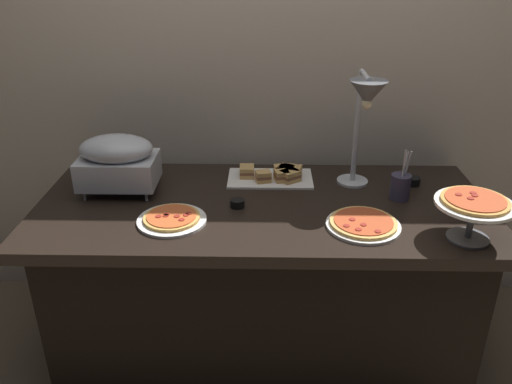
% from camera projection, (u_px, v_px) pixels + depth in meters
% --- Properties ---
extents(ground_plane, '(8.00, 8.00, 0.00)m').
position_uv_depth(ground_plane, '(262.00, 342.00, 2.51)').
color(ground_plane, brown).
extents(back_wall, '(4.40, 0.04, 2.40)m').
position_uv_depth(back_wall, '(264.00, 72.00, 2.44)').
color(back_wall, '#B7A893').
rests_on(back_wall, ground_plane).
extents(buffet_table, '(1.90, 0.84, 0.76)m').
position_uv_depth(buffet_table, '(262.00, 276.00, 2.34)').
color(buffet_table, black).
rests_on(buffet_table, ground_plane).
extents(chafing_dish, '(0.33, 0.23, 0.26)m').
position_uv_depth(chafing_dish, '(118.00, 160.00, 2.21)').
color(chafing_dish, '#B7BABF').
rests_on(chafing_dish, buffet_table).
extents(heat_lamp, '(0.15, 0.31, 0.52)m').
position_uv_depth(heat_lamp, '(365.00, 105.00, 2.07)').
color(heat_lamp, '#B7BABF').
rests_on(heat_lamp, buffet_table).
extents(pizza_plate_front, '(0.27, 0.27, 0.03)m').
position_uv_depth(pizza_plate_front, '(172.00, 219.00, 2.02)').
color(pizza_plate_front, white).
rests_on(pizza_plate_front, buffet_table).
extents(pizza_plate_center, '(0.29, 0.29, 0.03)m').
position_uv_depth(pizza_plate_center, '(363.00, 224.00, 1.99)').
color(pizza_plate_center, white).
rests_on(pizza_plate_center, buffet_table).
extents(pizza_plate_raised_stand, '(0.28, 0.28, 0.17)m').
position_uv_depth(pizza_plate_raised_stand, '(474.00, 206.00, 1.85)').
color(pizza_plate_raised_stand, '#595B60').
rests_on(pizza_plate_raised_stand, buffet_table).
extents(sandwich_platter, '(0.39, 0.22, 0.06)m').
position_uv_depth(sandwich_platter, '(275.00, 175.00, 2.38)').
color(sandwich_platter, white).
rests_on(sandwich_platter, buffet_table).
extents(sauce_cup_near, '(0.06, 0.06, 0.03)m').
position_uv_depth(sauce_cup_near, '(237.00, 203.00, 2.14)').
color(sauce_cup_near, black).
rests_on(sauce_cup_near, buffet_table).
extents(sauce_cup_far, '(0.07, 0.07, 0.04)m').
position_uv_depth(sauce_cup_far, '(412.00, 180.00, 2.34)').
color(sauce_cup_far, black).
rests_on(sauce_cup_far, buffet_table).
extents(utensil_holder, '(0.08, 0.08, 0.23)m').
position_uv_depth(utensil_holder, '(400.00, 186.00, 2.19)').
color(utensil_holder, '#383347').
rests_on(utensil_holder, buffet_table).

